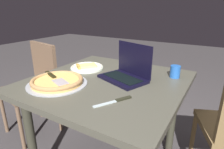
% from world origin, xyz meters
% --- Properties ---
extents(dining_table, '(1.01, 1.02, 0.75)m').
position_xyz_m(dining_table, '(0.00, 0.00, 0.65)').
color(dining_table, '#4E4C40').
rests_on(dining_table, ground_plane).
extents(laptop, '(0.37, 0.31, 0.24)m').
position_xyz_m(laptop, '(0.10, 0.09, 0.81)').
color(laptop, black).
rests_on(laptop, dining_table).
extents(pizza_plate, '(0.26, 0.26, 0.04)m').
position_xyz_m(pizza_plate, '(-0.28, 0.13, 0.77)').
color(pizza_plate, white).
rests_on(pizza_plate, dining_table).
extents(pizza_tray, '(0.38, 0.38, 0.04)m').
position_xyz_m(pizza_tray, '(-0.24, -0.23, 0.77)').
color(pizza_tray, '#A0A4AC').
rests_on(pizza_tray, dining_table).
extents(table_knife, '(0.13, 0.21, 0.01)m').
position_xyz_m(table_knife, '(0.21, -0.24, 0.76)').
color(table_knife, silver).
rests_on(table_knife, dining_table).
extents(drink_cup, '(0.07, 0.07, 0.09)m').
position_xyz_m(drink_cup, '(0.38, 0.29, 0.80)').
color(drink_cup, blue).
rests_on(drink_cup, dining_table).
extents(chair_far, '(0.51, 0.51, 0.90)m').
position_xyz_m(chair_far, '(-0.90, 0.08, 0.52)').
color(chair_far, brown).
rests_on(chair_far, ground_plane).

